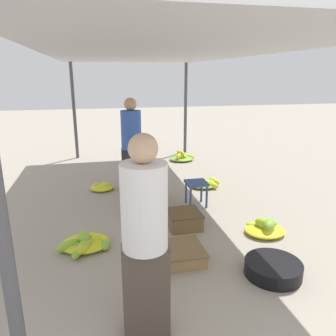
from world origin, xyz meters
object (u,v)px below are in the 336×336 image
at_px(crate_far, 184,219).
at_px(banana_pile_right_1, 205,183).
at_px(banana_pile_right_2, 182,157).
at_px(vendor_foreground, 145,237).
at_px(banana_pile_right_0, 265,228).
at_px(banana_pile_left_0, 102,187).
at_px(banana_pile_left_1, 84,244).
at_px(stool, 196,186).
at_px(crate_near, 180,254).
at_px(shopper_walking_mid, 132,144).
at_px(crate_mid, 148,197).
at_px(basin_black, 273,268).

bearing_deg(crate_far, banana_pile_right_1, 61.31).
bearing_deg(banana_pile_right_2, vendor_foreground, -107.94).
bearing_deg(vendor_foreground, banana_pile_right_0, 36.65).
relative_size(vendor_foreground, banana_pile_left_0, 3.75).
xyz_separation_m(banana_pile_right_1, crate_far, (-0.87, -1.59, 0.05)).
distance_m(banana_pile_right_0, banana_pile_right_1, 2.03).
distance_m(banana_pile_left_0, banana_pile_left_1, 2.18).
height_order(stool, crate_near, stool).
height_order(vendor_foreground, shopper_walking_mid, shopper_walking_mid).
distance_m(banana_pile_right_0, banana_pile_right_2, 4.06).
bearing_deg(banana_pile_left_1, stool, 30.39).
bearing_deg(crate_mid, shopper_walking_mid, 104.60).
height_order(stool, banana_pile_right_0, stool).
bearing_deg(banana_pile_right_1, vendor_foreground, -116.45).
relative_size(basin_black, banana_pile_left_0, 1.35).
distance_m(basin_black, crate_near, 1.04).
bearing_deg(vendor_foreground, crate_near, 60.63).
xyz_separation_m(banana_pile_right_0, banana_pile_right_1, (-0.16, 2.03, -0.02)).
xyz_separation_m(crate_near, shopper_walking_mid, (-0.26, 2.55, 0.80)).
bearing_deg(vendor_foreground, banana_pile_right_2, 72.06).
relative_size(banana_pile_left_1, banana_pile_right_1, 1.09).
bearing_deg(banana_pile_right_2, crate_mid, -116.35).
bearing_deg(banana_pile_left_0, banana_pile_right_1, -7.64).
distance_m(vendor_foreground, basin_black, 1.74).
height_order(banana_pile_left_0, crate_far, crate_far).
bearing_deg(banana_pile_right_0, banana_pile_right_1, 94.47).
bearing_deg(vendor_foreground, shopper_walking_mid, 85.13).
bearing_deg(basin_black, vendor_foreground, -161.53).
bearing_deg(banana_pile_right_1, banana_pile_left_1, -139.76).
bearing_deg(crate_far, shopper_walking_mid, 107.03).
relative_size(banana_pile_left_1, shopper_walking_mid, 0.40).
height_order(basin_black, banana_pile_left_0, basin_black).
xyz_separation_m(banana_pile_right_0, crate_near, (-1.30, -0.39, 0.00)).
bearing_deg(stool, banana_pile_right_1, 61.72).
relative_size(crate_mid, shopper_walking_mid, 0.31).
distance_m(banana_pile_left_0, crate_far, 2.14).
bearing_deg(banana_pile_left_1, banana_pile_right_2, 59.55).
distance_m(vendor_foreground, banana_pile_right_0, 2.45).
height_order(banana_pile_right_0, banana_pile_right_1, banana_pile_right_0).
relative_size(banana_pile_right_1, crate_mid, 1.16).
bearing_deg(vendor_foreground, stool, 64.17).
relative_size(banana_pile_right_0, crate_far, 1.19).
distance_m(banana_pile_right_1, crate_mid, 1.34).
bearing_deg(shopper_walking_mid, crate_far, -72.97).
bearing_deg(crate_mid, banana_pile_left_1, -127.45).
height_order(stool, basin_black, stool).
height_order(banana_pile_right_0, shopper_walking_mid, shopper_walking_mid).
bearing_deg(shopper_walking_mid, banana_pile_left_1, -112.75).
xyz_separation_m(banana_pile_right_0, crate_far, (-1.03, 0.44, 0.03)).
bearing_deg(basin_black, crate_mid, 112.56).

